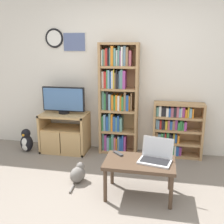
{
  "coord_description": "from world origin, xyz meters",
  "views": [
    {
      "loc": [
        0.51,
        -2.32,
        1.75
      ],
      "look_at": [
        -0.15,
        1.03,
        0.87
      ],
      "focal_mm": 42.0,
      "sensor_mm": 36.0,
      "label": 1
    }
  ],
  "objects_px": {
    "bookshelf_tall": "(117,99)",
    "remote_near_laptop": "(118,153)",
    "tv_stand": "(65,132)",
    "television": "(64,100)",
    "laptop": "(156,156)",
    "penguin_figurine": "(26,141)",
    "bookshelf_short": "(175,129)",
    "cat": "(78,173)",
    "coffee_table": "(139,165)"
  },
  "relations": [
    {
      "from": "television",
      "to": "bookshelf_tall",
      "type": "height_order",
      "value": "bookshelf_tall"
    },
    {
      "from": "television",
      "to": "penguin_figurine",
      "type": "relative_size",
      "value": 1.8
    },
    {
      "from": "television",
      "to": "bookshelf_tall",
      "type": "bearing_deg",
      "value": 7.37
    },
    {
      "from": "coffee_table",
      "to": "remote_near_laptop",
      "type": "relative_size",
      "value": 5.57
    },
    {
      "from": "tv_stand",
      "to": "bookshelf_short",
      "type": "bearing_deg",
      "value": 4.78
    },
    {
      "from": "television",
      "to": "laptop",
      "type": "xyz_separation_m",
      "value": [
        1.54,
        -1.09,
        -0.37
      ]
    },
    {
      "from": "bookshelf_short",
      "to": "laptop",
      "type": "height_order",
      "value": "bookshelf_short"
    },
    {
      "from": "remote_near_laptop",
      "to": "television",
      "type": "bearing_deg",
      "value": -89.16
    },
    {
      "from": "television",
      "to": "laptop",
      "type": "height_order",
      "value": "television"
    },
    {
      "from": "bookshelf_tall",
      "to": "coffee_table",
      "type": "bearing_deg",
      "value": -68.67
    },
    {
      "from": "tv_stand",
      "to": "bookshelf_tall",
      "type": "relative_size",
      "value": 0.43
    },
    {
      "from": "television",
      "to": "remote_near_laptop",
      "type": "relative_size",
      "value": 4.81
    },
    {
      "from": "television",
      "to": "cat",
      "type": "relative_size",
      "value": 1.61
    },
    {
      "from": "tv_stand",
      "to": "remote_near_laptop",
      "type": "relative_size",
      "value": 5.22
    },
    {
      "from": "television",
      "to": "bookshelf_short",
      "type": "bearing_deg",
      "value": 3.89
    },
    {
      "from": "television",
      "to": "coffee_table",
      "type": "height_order",
      "value": "television"
    },
    {
      "from": "bookshelf_short",
      "to": "remote_near_laptop",
      "type": "relative_size",
      "value": 6.02
    },
    {
      "from": "laptop",
      "to": "bookshelf_short",
      "type": "bearing_deg",
      "value": 90.24
    },
    {
      "from": "cat",
      "to": "bookshelf_tall",
      "type": "bearing_deg",
      "value": 90.95
    },
    {
      "from": "laptop",
      "to": "penguin_figurine",
      "type": "distance_m",
      "value": 2.37
    },
    {
      "from": "bookshelf_tall",
      "to": "laptop",
      "type": "bearing_deg",
      "value": -60.81
    },
    {
      "from": "coffee_table",
      "to": "laptop",
      "type": "relative_size",
      "value": 1.98
    },
    {
      "from": "laptop",
      "to": "penguin_figurine",
      "type": "relative_size",
      "value": 1.05
    },
    {
      "from": "cat",
      "to": "laptop",
      "type": "bearing_deg",
      "value": 10.6
    },
    {
      "from": "bookshelf_tall",
      "to": "remote_near_laptop",
      "type": "distance_m",
      "value": 1.21
    },
    {
      "from": "tv_stand",
      "to": "remote_near_laptop",
      "type": "bearing_deg",
      "value": -42.0
    },
    {
      "from": "cat",
      "to": "bookshelf_short",
      "type": "bearing_deg",
      "value": 58.72
    },
    {
      "from": "bookshelf_short",
      "to": "penguin_figurine",
      "type": "relative_size",
      "value": 2.25
    },
    {
      "from": "bookshelf_tall",
      "to": "laptop",
      "type": "height_order",
      "value": "bookshelf_tall"
    },
    {
      "from": "tv_stand",
      "to": "coffee_table",
      "type": "distance_m",
      "value": 1.75
    },
    {
      "from": "cat",
      "to": "remote_near_laptop",
      "type": "bearing_deg",
      "value": 15.04
    },
    {
      "from": "tv_stand",
      "to": "bookshelf_tall",
      "type": "distance_m",
      "value": 1.04
    },
    {
      "from": "tv_stand",
      "to": "coffee_table",
      "type": "bearing_deg",
      "value": -39.45
    },
    {
      "from": "remote_near_laptop",
      "to": "penguin_figurine",
      "type": "distance_m",
      "value": 1.91
    },
    {
      "from": "bookshelf_short",
      "to": "cat",
      "type": "xyz_separation_m",
      "value": [
        -1.25,
        -1.09,
        -0.34
      ]
    },
    {
      "from": "penguin_figurine",
      "to": "bookshelf_short",
      "type": "bearing_deg",
      "value": 7.09
    },
    {
      "from": "cat",
      "to": "penguin_figurine",
      "type": "distance_m",
      "value": 1.41
    },
    {
      "from": "bookshelf_short",
      "to": "coffee_table",
      "type": "distance_m",
      "value": 1.34
    },
    {
      "from": "remote_near_laptop",
      "to": "coffee_table",
      "type": "bearing_deg",
      "value": 105.88
    },
    {
      "from": "laptop",
      "to": "tv_stand",
      "type": "bearing_deg",
      "value": 157.32
    },
    {
      "from": "tv_stand",
      "to": "coffee_table",
      "type": "relative_size",
      "value": 0.94
    },
    {
      "from": "tv_stand",
      "to": "bookshelf_short",
      "type": "relative_size",
      "value": 0.87
    },
    {
      "from": "penguin_figurine",
      "to": "laptop",
      "type": "bearing_deg",
      "value": -22.89
    },
    {
      "from": "television",
      "to": "cat",
      "type": "height_order",
      "value": "television"
    },
    {
      "from": "tv_stand",
      "to": "cat",
      "type": "xyz_separation_m",
      "value": [
        0.54,
        -0.94,
        -0.21
      ]
    },
    {
      "from": "penguin_figurine",
      "to": "tv_stand",
      "type": "bearing_deg",
      "value": 13.52
    },
    {
      "from": "remote_near_laptop",
      "to": "penguin_figurine",
      "type": "relative_size",
      "value": 0.37
    },
    {
      "from": "tv_stand",
      "to": "bookshelf_short",
      "type": "height_order",
      "value": "bookshelf_short"
    },
    {
      "from": "television",
      "to": "laptop",
      "type": "relative_size",
      "value": 1.71
    },
    {
      "from": "television",
      "to": "coffee_table",
      "type": "relative_size",
      "value": 0.86
    }
  ]
}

